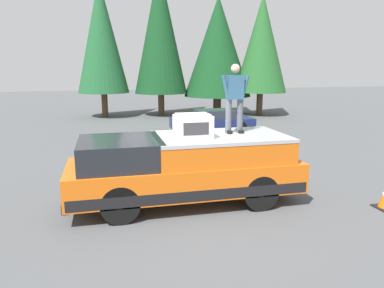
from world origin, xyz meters
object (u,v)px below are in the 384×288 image
object	(u,v)px
person_on_truck_bed	(235,97)
parked_car_navy	(212,121)
compressor_unit	(193,126)
pickup_truck	(185,168)

from	to	relation	value
person_on_truck_bed	parked_car_navy	size ratio (longest dim) A/B	0.41
compressor_unit	person_on_truck_bed	world-z (taller)	person_on_truck_bed
person_on_truck_bed	parked_car_navy	world-z (taller)	person_on_truck_bed
compressor_unit	parked_car_navy	bearing A→B (deg)	-19.50
parked_car_navy	compressor_unit	bearing A→B (deg)	160.50
pickup_truck	parked_car_navy	distance (m)	9.75
pickup_truck	person_on_truck_bed	xyz separation A→B (m)	(0.20, -1.30, 1.68)
parked_car_navy	person_on_truck_bed	bearing A→B (deg)	166.51
pickup_truck	person_on_truck_bed	size ratio (longest dim) A/B	3.28
person_on_truck_bed	parked_car_navy	distance (m)	9.39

